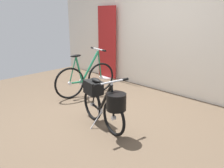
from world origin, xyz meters
name	(u,v)px	position (x,y,z in m)	size (l,w,h in m)	color
ground_plane	(95,121)	(0.00, 0.00, 0.00)	(6.68, 6.68, 0.00)	brown
back_wall	(170,25)	(0.00, 2.00, 1.36)	(6.68, 0.10, 2.73)	silver
floor_banner_stand	(107,47)	(-1.63, 1.85, 0.79)	(0.60, 0.36, 1.76)	#B7B7BC
folding_bike_foreground	(104,101)	(0.26, -0.05, 0.41)	(1.07, 0.53, 0.77)	black
display_bike_left	(86,78)	(-1.00, 0.65, 0.35)	(0.53, 1.31, 0.93)	black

